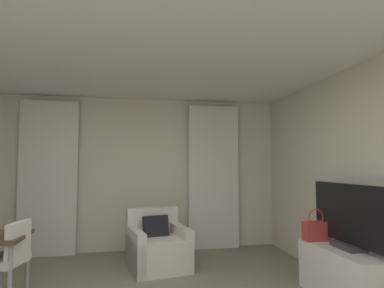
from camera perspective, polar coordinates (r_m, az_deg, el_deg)
wall_window at (r=5.63m, az=-10.21°, el=-5.24°), size 5.12×0.06×2.60m
ceiling at (r=2.86m, az=-9.80°, el=20.83°), size 5.12×6.12×0.06m
curtain_left_panel at (r=5.67m, az=-24.32°, el=-5.45°), size 0.90×0.06×2.50m
curtain_right_panel at (r=5.67m, az=3.89°, el=-5.78°), size 0.90×0.06×2.50m
armchair at (r=4.75m, az=-6.19°, el=-17.97°), size 0.92×0.95×0.81m
desk_chair at (r=3.86m, az=-30.56°, el=-19.08°), size 0.48×0.48×0.88m
tv_console at (r=3.99m, az=26.15°, el=-20.37°), size 0.52×1.11×0.56m
tv_flatscreen at (r=3.84m, az=26.05°, el=-11.74°), size 0.20×1.11×0.68m
handbag_primary at (r=4.14m, az=21.36°, el=-14.17°), size 0.30×0.14×0.37m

